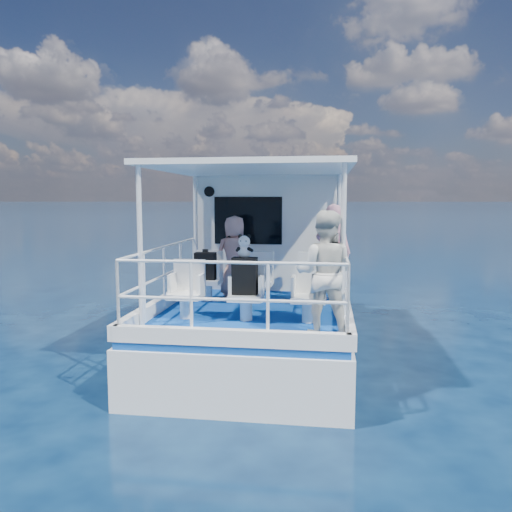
{
  "coord_description": "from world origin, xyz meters",
  "views": [
    {
      "loc": [
        1.15,
        -8.11,
        2.63
      ],
      "look_at": [
        0.05,
        -0.4,
        1.76
      ],
      "focal_mm": 35.0,
      "sensor_mm": 36.0,
      "label": 1
    }
  ],
  "objects": [
    {
      "name": "canopy",
      "position": [
        0.0,
        -0.2,
        3.14
      ],
      "size": [
        3.0,
        3.2,
        0.08
      ],
      "primitive_type": "cube",
      "color": "white",
      "rests_on": "cabin"
    },
    {
      "name": "seat_stbd_fwd",
      "position": [
        0.9,
        0.2,
        1.09
      ],
      "size": [
        0.48,
        0.46,
        0.38
      ],
      "primitive_type": "cube",
      "color": "silver",
      "rests_on": "deck"
    },
    {
      "name": "passenger_stbd_fwd",
      "position": [
        1.25,
        0.53,
        1.74
      ],
      "size": [
        0.69,
        0.55,
        1.68
      ],
      "primitive_type": "imported",
      "rotation": [
        0.0,
        0.0,
        2.88
      ],
      "color": "pink",
      "rests_on": "deck"
    },
    {
      "name": "cabin",
      "position": [
        0.0,
        2.3,
        2.0
      ],
      "size": [
        2.85,
        2.0,
        2.2
      ],
      "primitive_type": "cube",
      "color": "white",
      "rests_on": "deck"
    },
    {
      "name": "seat_center_aft",
      "position": [
        0.0,
        -1.1,
        1.09
      ],
      "size": [
        0.48,
        0.46,
        0.38
      ],
      "primitive_type": "cube",
      "color": "silver",
      "rests_on": "deck"
    },
    {
      "name": "deck",
      "position": [
        0.0,
        1.0,
        0.85
      ],
      "size": [
        2.9,
        6.9,
        0.1
      ],
      "primitive_type": "cube",
      "color": "navy",
      "rests_on": "hull"
    },
    {
      "name": "compact_camera",
      "position": [
        -0.91,
        0.17,
        1.77
      ],
      "size": [
        0.09,
        0.06,
        0.06
      ],
      "primitive_type": "cube",
      "color": "black",
      "rests_on": "backpack_port"
    },
    {
      "name": "seat_stbd_aft",
      "position": [
        0.9,
        -1.1,
        1.09
      ],
      "size": [
        0.48,
        0.46,
        0.38
      ],
      "primitive_type": "cube",
      "color": "silver",
      "rests_on": "deck"
    },
    {
      "name": "seat_center_fwd",
      "position": [
        0.0,
        0.2,
        1.09
      ],
      "size": [
        0.48,
        0.46,
        0.38
      ],
      "primitive_type": "cube",
      "color": "silver",
      "rests_on": "deck"
    },
    {
      "name": "seat_port_fwd",
      "position": [
        -0.9,
        0.2,
        1.09
      ],
      "size": [
        0.48,
        0.46,
        0.38
      ],
      "primitive_type": "cube",
      "color": "silver",
      "rests_on": "deck"
    },
    {
      "name": "canopy_posts",
      "position": [
        0.0,
        -0.25,
        2.0
      ],
      "size": [
        2.77,
        2.97,
        2.2
      ],
      "color": "white",
      "rests_on": "deck"
    },
    {
      "name": "hull",
      "position": [
        0.0,
        1.0,
        0.0
      ],
      "size": [
        3.0,
        7.0,
        1.6
      ],
      "primitive_type": "cube",
      "color": "white",
      "rests_on": "ground"
    },
    {
      "name": "seat_port_aft",
      "position": [
        -0.9,
        -1.1,
        1.09
      ],
      "size": [
        0.48,
        0.46,
        0.38
      ],
      "primitive_type": "cube",
      "color": "silver",
      "rests_on": "deck"
    },
    {
      "name": "backpack_center",
      "position": [
        -0.02,
        -1.09,
        1.55
      ],
      "size": [
        0.36,
        0.2,
        0.54
      ],
      "primitive_type": "cube",
      "color": "black",
      "rests_on": "seat_center_aft"
    },
    {
      "name": "railings",
      "position": [
        0.0,
        -0.58,
        1.4
      ],
      "size": [
        2.84,
        3.59,
        1.0
      ],
      "primitive_type": null,
      "color": "white",
      "rests_on": "deck"
    },
    {
      "name": "passenger_port_fwd",
      "position": [
        -0.5,
        0.68,
        1.63
      ],
      "size": [
        0.66,
        0.58,
        1.46
      ],
      "primitive_type": "imported",
      "rotation": [
        0.0,
        0.0,
        3.57
      ],
      "color": "tan",
      "rests_on": "deck"
    },
    {
      "name": "passenger_stbd_aft",
      "position": [
        1.12,
        -1.75,
        1.7
      ],
      "size": [
        0.85,
        0.7,
        1.61
      ],
      "primitive_type": "imported",
      "rotation": [
        0.0,
        0.0,
        3.02
      ],
      "color": "silver",
      "rests_on": "deck"
    },
    {
      "name": "ground",
      "position": [
        0.0,
        0.0,
        0.0
      ],
      "size": [
        2000.0,
        2000.0,
        0.0
      ],
      "primitive_type": "plane",
      "color": "#061832",
      "rests_on": "ground"
    },
    {
      "name": "panda",
      "position": [
        -0.03,
        -1.06,
        1.98
      ],
      "size": [
        0.21,
        0.18,
        0.33
      ],
      "primitive_type": null,
      "color": "silver",
      "rests_on": "backpack_center"
    },
    {
      "name": "backpack_port",
      "position": [
        -0.91,
        0.16,
        1.51
      ],
      "size": [
        0.36,
        0.2,
        0.47
      ],
      "primitive_type": "cube",
      "color": "black",
      "rests_on": "seat_port_fwd"
    }
  ]
}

